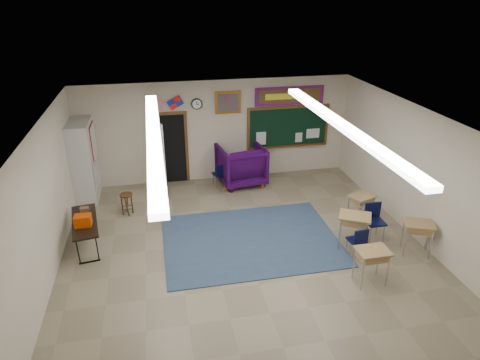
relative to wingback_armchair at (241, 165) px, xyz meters
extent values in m
plane|color=#827459|center=(-0.63, -3.97, -0.59)|extent=(9.00, 9.00, 0.00)
cube|color=beige|center=(-0.63, 0.53, 0.91)|extent=(8.00, 0.04, 3.00)
cube|color=beige|center=(-4.63, -3.97, 0.91)|extent=(0.04, 9.00, 3.00)
cube|color=beige|center=(3.37, -3.97, 0.91)|extent=(0.04, 9.00, 3.00)
cube|color=white|center=(-0.63, -3.97, 2.41)|extent=(8.00, 9.00, 0.04)
cube|color=#334561|center=(-0.43, -3.17, -0.58)|extent=(4.00, 3.00, 0.02)
cube|color=black|center=(-2.03, 0.52, 0.46)|extent=(0.95, 0.04, 2.10)
cube|color=white|center=(-2.38, 0.07, 0.44)|extent=(0.35, 0.86, 2.05)
cube|color=brown|center=(1.57, 0.50, 0.91)|extent=(2.55, 0.05, 1.30)
cube|color=black|center=(1.57, 0.48, 0.91)|extent=(2.40, 0.03, 1.15)
cube|color=brown|center=(1.57, 0.44, 0.31)|extent=(2.40, 0.12, 0.04)
cube|color=red|center=(1.57, 0.50, 1.86)|extent=(2.10, 0.04, 0.55)
cube|color=brown|center=(1.57, 0.48, 1.86)|extent=(1.90, 0.03, 0.40)
cube|color=#9B5F1E|center=(-0.28, 0.50, 1.76)|extent=(0.75, 0.05, 0.65)
cube|color=#A51466|center=(-0.28, 0.48, 1.76)|extent=(0.62, 0.03, 0.52)
cylinder|color=black|center=(-1.18, 0.50, 1.76)|extent=(0.32, 0.05, 0.32)
cylinder|color=white|center=(-1.18, 0.48, 1.76)|extent=(0.26, 0.02, 0.26)
cube|color=beige|center=(-4.35, -0.12, 0.51)|extent=(0.55, 1.25, 2.20)
imported|color=#270537|center=(0.00, 0.00, 0.00)|extent=(1.43, 1.46, 1.18)
cube|color=#A57E4D|center=(1.76, -3.90, 0.20)|extent=(0.84, 0.77, 0.05)
cube|color=olive|center=(1.76, -3.90, 0.09)|extent=(0.72, 0.66, 0.14)
cube|color=#A57E4D|center=(2.45, -2.86, 0.11)|extent=(0.73, 0.65, 0.04)
cube|color=olive|center=(2.45, -2.86, 0.01)|extent=(0.63, 0.55, 0.12)
cube|color=#A57E4D|center=(1.53, -5.16, 0.15)|extent=(0.63, 0.47, 0.04)
cube|color=olive|center=(1.53, -5.16, 0.04)|extent=(0.55, 0.40, 0.13)
cube|color=#A57E4D|center=(3.01, -4.41, 0.15)|extent=(0.77, 0.69, 0.04)
cube|color=olive|center=(3.01, -4.41, 0.04)|extent=(0.66, 0.59, 0.13)
cube|color=black|center=(-4.11, -2.64, 0.04)|extent=(0.75, 1.64, 0.04)
cube|color=#D34303|center=(-4.10, -2.86, 0.19)|extent=(0.35, 0.26, 0.25)
cylinder|color=#462E15|center=(-3.27, -1.30, -0.04)|extent=(0.32, 0.32, 0.04)
torus|color=#462E15|center=(-3.27, -1.30, -0.40)|extent=(0.27, 0.27, 0.02)
camera|label=1|loc=(-2.39, -11.44, 4.81)|focal=32.00mm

